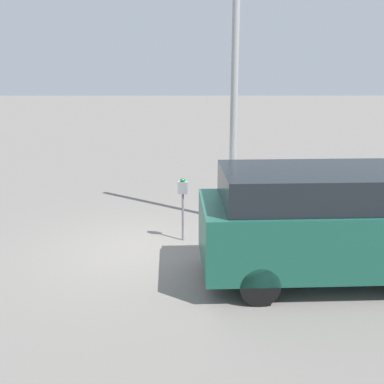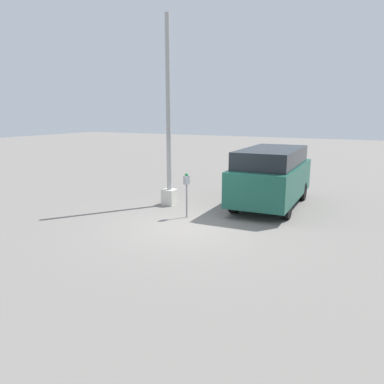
# 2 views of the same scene
# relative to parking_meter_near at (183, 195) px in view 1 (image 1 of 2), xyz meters

# --- Properties ---
(ground_plane) EXTENTS (80.00, 80.00, 0.00)m
(ground_plane) POSITION_rel_parking_meter_near_xyz_m (-0.78, -0.56, -1.03)
(ground_plane) COLOR slate
(parking_meter_near) EXTENTS (0.21, 0.14, 1.39)m
(parking_meter_near) POSITION_rel_parking_meter_near_xyz_m (0.00, 0.00, 0.00)
(parking_meter_near) COLOR gray
(parking_meter_near) RESTS_ON ground
(lamp_post) EXTENTS (0.44, 0.44, 6.33)m
(lamp_post) POSITION_rel_parking_meter_near_xyz_m (1.16, 1.32, 1.13)
(lamp_post) COLOR beige
(lamp_post) RESTS_ON ground
(parked_van) EXTENTS (4.66, 2.08, 2.02)m
(parked_van) POSITION_rel_parking_meter_near_xyz_m (2.61, -1.90, 0.07)
(parked_van) COLOR #195142
(parked_van) RESTS_ON ground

